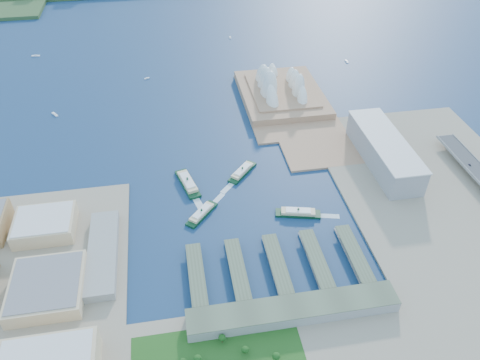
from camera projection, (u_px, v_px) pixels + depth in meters
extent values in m
plane|color=#0D233F|center=(250.00, 221.00, 544.18)|extent=(3000.00, 3000.00, 0.00)
cube|color=gray|center=(5.00, 329.00, 429.41)|extent=(220.00, 390.00, 3.00)
cube|color=gray|center=(464.00, 225.00, 536.49)|extent=(240.00, 500.00, 3.00)
cube|color=#A27859|center=(286.00, 103.00, 757.50)|extent=(135.00, 220.00, 3.00)
cube|color=gray|center=(384.00, 151.00, 618.70)|extent=(45.00, 155.00, 35.00)
cube|color=gray|center=(293.00, 310.00, 436.66)|extent=(200.00, 28.00, 12.00)
imported|color=slate|center=(470.00, 164.00, 603.79)|extent=(1.93, 4.75, 1.38)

